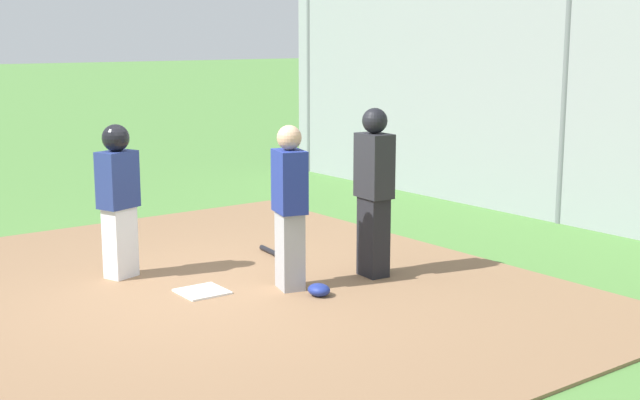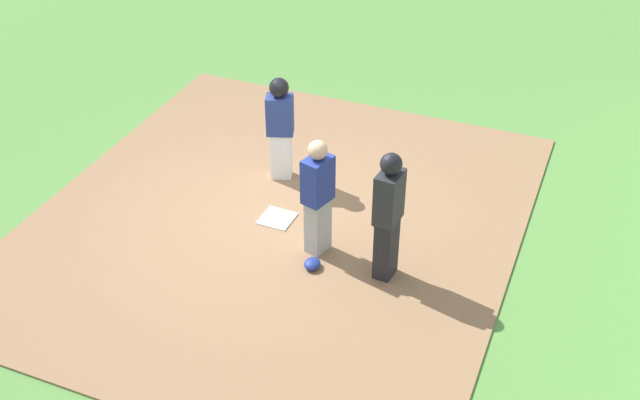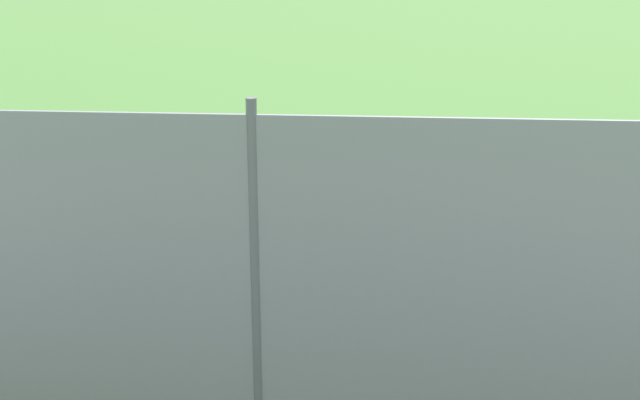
% 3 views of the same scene
% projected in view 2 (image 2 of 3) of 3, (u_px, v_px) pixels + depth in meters
% --- Properties ---
extents(ground_plane, '(140.00, 140.00, 0.00)m').
position_uv_depth(ground_plane, '(277.00, 221.00, 10.91)').
color(ground_plane, '#51843D').
extents(dirt_infield, '(7.20, 6.40, 0.03)m').
position_uv_depth(dirt_infield, '(277.00, 220.00, 10.90)').
color(dirt_infield, '#896647').
rests_on(dirt_infield, ground_plane).
extents(home_plate, '(0.45, 0.45, 0.02)m').
position_uv_depth(home_plate, '(277.00, 218.00, 10.89)').
color(home_plate, white).
rests_on(home_plate, dirt_infield).
extents(catcher, '(0.44, 0.36, 1.63)m').
position_uv_depth(catcher, '(318.00, 196.00, 9.86)').
color(catcher, '#9E9EA3').
rests_on(catcher, dirt_infield).
extents(umpire, '(0.40, 0.29, 1.76)m').
position_uv_depth(umpire, '(388.00, 214.00, 9.41)').
color(umpire, black).
rests_on(umpire, dirt_infield).
extents(runner, '(0.37, 0.44, 1.60)m').
position_uv_depth(runner, '(280.00, 123.00, 11.26)').
color(runner, silver).
rests_on(runner, dirt_infield).
extents(baseball_bat, '(0.79, 0.15, 0.06)m').
position_uv_depth(baseball_bat, '(388.00, 212.00, 10.98)').
color(baseball_bat, black).
rests_on(baseball_bat, dirt_infield).
extents(catcher_mask, '(0.24, 0.20, 0.12)m').
position_uv_depth(catcher_mask, '(312.00, 264.00, 10.01)').
color(catcher_mask, navy).
rests_on(catcher_mask, dirt_infield).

